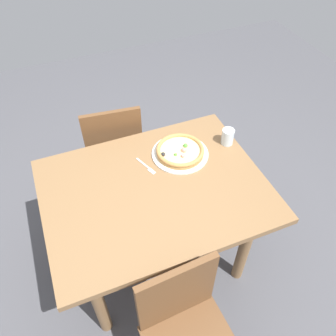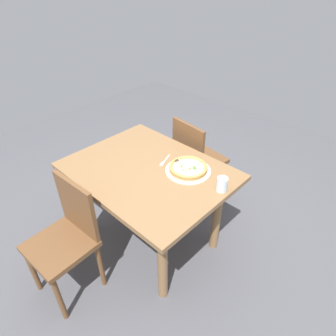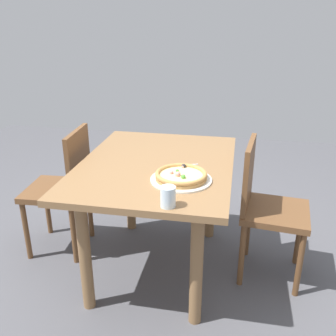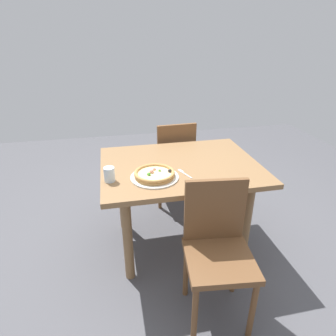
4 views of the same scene
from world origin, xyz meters
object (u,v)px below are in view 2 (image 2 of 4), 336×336
object	(u,v)px
chair_near	(196,158)
pizza	(188,168)
chair_far	(67,236)
fork	(164,161)
dining_table	(149,181)
plate	(188,170)
drinking_glass	(222,184)

from	to	relation	value
chair_near	pizza	distance (m)	0.64
chair_near	chair_far	size ratio (longest dim) A/B	1.00
chair_near	fork	world-z (taller)	chair_near
dining_table	pizza	distance (m)	0.33
plate	pizza	xyz separation A→B (m)	(0.00, 0.00, 0.03)
dining_table	chair_far	size ratio (longest dim) A/B	1.34
chair_far	drinking_glass	distance (m)	1.11
dining_table	fork	size ratio (longest dim) A/B	7.56
dining_table	plate	bearing A→B (deg)	-140.54
chair_far	pizza	size ratio (longest dim) A/B	3.16
dining_table	plate	size ratio (longest dim) A/B	3.58
dining_table	chair_near	bearing A→B (deg)	-84.14
chair_far	plate	xyz separation A→B (m)	(-0.33, -0.87, 0.26)
chair_far	plate	bearing A→B (deg)	-113.99
plate	chair_far	bearing A→B (deg)	69.16
fork	plate	bearing A→B (deg)	75.73
plate	fork	world-z (taller)	plate
dining_table	drinking_glass	bearing A→B (deg)	-161.90
pizza	chair_near	bearing A→B (deg)	-58.39
dining_table	chair_far	bearing A→B (deg)	81.66
chair_far	chair_near	bearing A→B (deg)	-94.40
dining_table	pizza	bearing A→B (deg)	-140.51
chair_far	drinking_glass	xyz separation A→B (m)	(-0.64, -0.85, 0.31)
plate	fork	bearing A→B (deg)	7.15
chair_near	drinking_glass	size ratio (longest dim) A/B	8.86
dining_table	fork	distance (m)	0.20
dining_table	drinking_glass	distance (m)	0.59
chair_far	fork	size ratio (longest dim) A/B	5.64
chair_near	pizza	size ratio (longest dim) A/B	3.16
pizza	drinking_glass	xyz separation A→B (m)	(-0.31, 0.01, 0.02)
chair_near	drinking_glass	distance (m)	0.85
chair_far	plate	size ratio (longest dim) A/B	2.67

